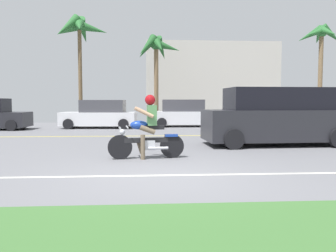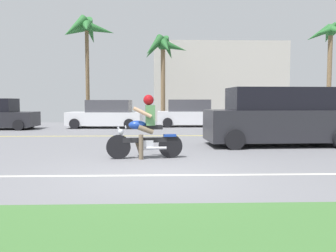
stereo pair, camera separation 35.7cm
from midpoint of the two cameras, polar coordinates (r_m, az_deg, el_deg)
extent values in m
cube|color=slate|center=(10.14, -0.98, -4.57)|extent=(56.00, 30.00, 0.04)
cube|color=silver|center=(7.13, -0.57, -8.04)|extent=(50.40, 0.12, 0.01)
cube|color=yellow|center=(15.17, -1.29, -1.61)|extent=(50.40, 0.12, 0.01)
cylinder|color=black|center=(9.15, -6.98, -3.41)|extent=(0.64, 0.16, 0.63)
cylinder|color=black|center=(9.27, 1.51, -3.29)|extent=(0.64, 0.16, 0.63)
cylinder|color=#B7BAC1|center=(9.12, -6.34, -1.78)|extent=(0.29, 0.08, 0.55)
cube|color=black|center=(9.16, -2.71, -2.31)|extent=(1.15, 0.22, 0.13)
cube|color=#B7BAC1|center=(9.18, -2.38, -3.09)|extent=(0.36, 0.24, 0.25)
ellipsoid|color=navy|center=(9.11, -3.90, 0.17)|extent=(0.46, 0.25, 0.23)
cube|color=black|center=(9.15, -1.41, -0.20)|extent=(0.53, 0.28, 0.11)
cube|color=navy|center=(9.23, 1.39, -1.54)|extent=(0.35, 0.20, 0.06)
cylinder|color=#B7BAC1|center=(9.10, -5.82, -0.14)|extent=(0.10, 0.65, 0.04)
sphere|color=#B7BAC1|center=(9.11, -6.61, -0.94)|extent=(0.15, 0.15, 0.15)
cylinder|color=#B7BAC1|center=(9.09, -0.79, -3.63)|extent=(0.53, 0.12, 0.07)
cube|color=#4C7F4C|center=(9.13, -1.80, 1.77)|extent=(0.26, 0.36, 0.53)
sphere|color=maroon|center=(9.12, -2.07, 4.28)|extent=(0.27, 0.27, 0.27)
cylinder|color=brown|center=(9.24, -2.64, -0.49)|extent=(0.43, 0.18, 0.27)
cylinder|color=brown|center=(9.03, -2.53, -0.59)|extent=(0.43, 0.18, 0.27)
cylinder|color=brown|center=(9.03, -3.29, -3.45)|extent=(0.13, 0.13, 0.64)
cylinder|color=brown|center=(9.30, -3.68, -3.46)|extent=(0.22, 0.14, 0.36)
cylinder|color=tan|center=(9.32, -3.22, 2.30)|extent=(0.48, 0.14, 0.30)
cylinder|color=tan|center=(8.90, -3.02, 2.22)|extent=(0.48, 0.14, 0.30)
cube|color=#232328|center=(12.46, 18.27, 0.14)|extent=(4.88, 2.04, 1.03)
cube|color=black|center=(12.47, 18.77, 4.23)|extent=(3.53, 1.73, 0.75)
cylinder|color=black|center=(14.06, 23.34, -1.09)|extent=(0.65, 0.24, 0.64)
cylinder|color=black|center=(12.83, 9.46, -1.27)|extent=(0.65, 0.24, 0.64)
cylinder|color=black|center=(11.04, 11.73, -2.16)|extent=(0.65, 0.24, 0.64)
cylinder|color=black|center=(19.45, -22.74, 0.14)|extent=(0.56, 0.18, 0.56)
cylinder|color=black|center=(21.04, -21.06, 0.46)|extent=(0.56, 0.18, 0.56)
cube|color=silver|center=(20.03, -9.73, 1.20)|extent=(4.24, 1.99, 0.74)
cube|color=#414147|center=(19.96, -9.06, 3.24)|extent=(2.49, 1.63, 0.68)
cylinder|color=black|center=(20.65, -5.19, 0.65)|extent=(0.57, 0.22, 0.56)
cylinder|color=black|center=(21.23, -13.19, 0.65)|extent=(0.57, 0.22, 0.56)
cylinder|color=black|center=(18.95, -5.84, 0.34)|extent=(0.57, 0.22, 0.56)
cylinder|color=black|center=(19.58, -14.50, 0.35)|extent=(0.57, 0.22, 0.56)
cube|color=silver|center=(20.79, 4.64, 1.37)|extent=(4.28, 1.75, 0.75)
cube|color=#414147|center=(20.75, 3.95, 3.36)|extent=(2.50, 1.47, 0.69)
cylinder|color=black|center=(19.94, 0.45, 0.55)|extent=(0.57, 0.20, 0.56)
cylinder|color=black|center=(20.18, 9.12, 0.54)|extent=(0.57, 0.20, 0.56)
cylinder|color=black|center=(21.54, 0.43, 0.81)|extent=(0.57, 0.20, 0.56)
cylinder|color=black|center=(21.77, 8.46, 0.80)|extent=(0.57, 0.20, 0.56)
cube|color=white|center=(20.74, 19.95, 1.12)|extent=(4.01, 2.03, 0.74)
cube|color=#444346|center=(20.79, 20.61, 3.08)|extent=(2.36, 1.67, 0.69)
cylinder|color=black|center=(22.04, 22.72, 0.57)|extent=(0.57, 0.22, 0.56)
cylinder|color=black|center=(21.22, 15.61, 0.61)|extent=(0.57, 0.22, 0.56)
cylinder|color=black|center=(20.41, 24.43, 0.26)|extent=(0.57, 0.22, 0.56)
cylinder|color=black|center=(19.52, 16.79, 0.30)|extent=(0.57, 0.22, 0.56)
cylinder|color=brown|center=(22.89, -12.58, 8.01)|extent=(0.24, 0.24, 6.23)
sphere|color=#28662D|center=(23.32, -12.70, 15.67)|extent=(0.62, 0.62, 0.62)
cone|color=#28662D|center=(23.23, -10.61, 15.23)|extent=(1.97, 0.86, 1.05)
cone|color=#28662D|center=(24.04, -12.08, 14.82)|extent=(0.86, 1.83, 1.72)
cone|color=#28662D|center=(23.79, -14.26, 14.91)|extent=(1.99, 1.49, 1.05)
cone|color=#28662D|center=(22.90, -14.54, 15.34)|extent=(1.80, 1.66, 1.67)
cone|color=#28662D|center=(22.48, -12.70, 15.58)|extent=(0.99, 2.01, 1.28)
cylinder|color=brown|center=(24.54, 25.20, 7.10)|extent=(0.28, 0.28, 5.93)
sphere|color=#28662D|center=(24.89, 25.42, 13.92)|extent=(0.73, 0.73, 0.73)
cone|color=#28662D|center=(25.52, 25.04, 13.29)|extent=(0.92, 1.70, 1.19)
cone|color=#28662D|center=(24.85, 23.77, 13.59)|extent=(1.69, 1.18, 1.18)
cone|color=#28662D|center=(24.30, 24.49, 13.79)|extent=(1.68, 1.28, 0.91)
cylinder|color=brown|center=(23.14, -0.38, 6.81)|extent=(0.29, 0.29, 5.22)
sphere|color=#235B28|center=(23.41, -0.38, 13.20)|extent=(0.76, 0.76, 0.76)
cone|color=#235B28|center=(23.32, 1.48, 12.77)|extent=(1.82, 0.82, 1.06)
cone|color=#235B28|center=(24.04, 0.45, 12.51)|extent=(1.26, 1.64, 1.63)
cone|color=#235B28|center=(23.78, -1.95, 12.61)|extent=(1.64, 1.35, 1.61)
cone|color=#235B28|center=(22.93, -1.86, 12.93)|extent=(1.63, 1.45, 1.57)
cone|color=#235B28|center=(22.67, 0.07, 13.03)|extent=(0.95, 1.82, 1.32)
cube|color=#BCB7AD|center=(28.52, 8.46, 7.04)|extent=(10.20, 4.00, 6.02)
camera|label=1|loc=(0.18, -89.01, 0.07)|focal=37.34mm
camera|label=2|loc=(0.18, 90.99, -0.07)|focal=37.34mm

